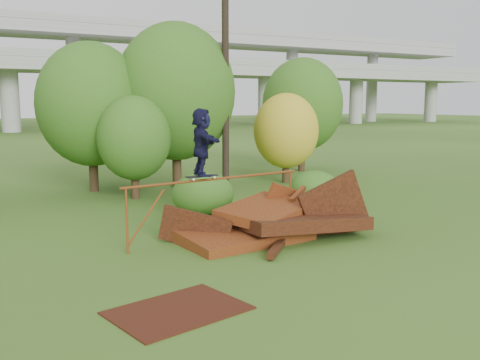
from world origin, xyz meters
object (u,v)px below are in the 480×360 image
skater (202,142)px  flat_plate (178,310)px  utility_pole (225,68)px  scrap_pile (274,223)px

skater → flat_plate: bearing=158.8°
flat_plate → utility_pole: 13.85m
skater → flat_plate: (-2.42, -4.14, -2.57)m
skater → utility_pole: 8.49m
scrap_pile → skater: bearing=159.8°
flat_plate → utility_pole: (6.74, 11.06, 4.91)m
scrap_pile → flat_plate: size_ratio=2.57×
scrap_pile → utility_pole: bearing=71.5°
flat_plate → skater: bearing=59.7°
flat_plate → utility_pole: size_ratio=0.23×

